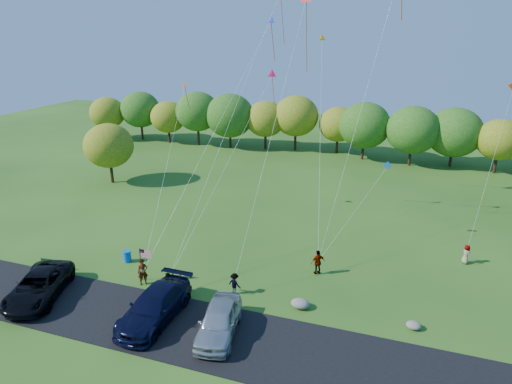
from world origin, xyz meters
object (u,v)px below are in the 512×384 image
flyer_c (235,284)px  minivan_navy (155,306)px  minivan_silver (219,321)px  flyer_a (143,272)px  park_bench (52,264)px  minivan_dark (39,286)px  flyer_b (168,283)px  flyer_d (318,262)px  flyer_e (466,254)px  trash_barrel (127,256)px

flyer_c → minivan_navy: bearing=67.0°
minivan_silver → flyer_c: minivan_silver is taller
minivan_silver → flyer_a: flyer_a is taller
flyer_c → park_bench: size_ratio=0.93×
flyer_c → park_bench: (-14.12, -1.44, -0.28)m
minivan_dark → flyer_b: size_ratio=4.07×
minivan_navy → park_bench: minivan_navy is taller
flyer_a → flyer_d: 12.56m
minivan_navy → flyer_a: 4.51m
minivan_silver → flyer_e: size_ratio=3.39×
minivan_silver → park_bench: (-14.89, 2.98, -0.47)m
flyer_c → flyer_d: flyer_d is taller
flyer_a → flyer_b: bearing=-49.5°
flyer_b → flyer_c: size_ratio=1.00×
minivan_dark → flyer_e: bearing=8.7°
minivan_dark → park_bench: bearing=101.6°
flyer_d → flyer_e: bearing=168.9°
flyer_c → flyer_d: (4.79, 4.46, 0.19)m
flyer_c → minivan_silver: bearing=115.7°
minivan_navy → minivan_silver: (4.31, -0.03, -0.03)m
flyer_b → trash_barrel: 6.00m
flyer_d → minivan_dark: bearing=-9.3°
flyer_e → trash_barrel: 26.06m
flyer_a → flyer_b: (2.25, -0.44, -0.21)m
flyer_a → flyer_d: (11.31, 5.46, -0.02)m
flyer_c → flyer_b: bearing=34.6°
minivan_silver → park_bench: bearing=158.3°
minivan_silver → flyer_c: bearing=89.5°
minivan_navy → flyer_a: (-2.98, 3.39, -0.01)m
flyer_c → flyer_d: 6.55m
minivan_navy → trash_barrel: size_ratio=6.96×
minivan_navy → trash_barrel: bearing=135.8°
flyer_b → flyer_e: flyer_e is taller
flyer_a → flyer_e: 24.23m
minivan_navy → flyer_e: minivan_navy is taller
minivan_silver → flyer_e: 20.22m
park_bench → trash_barrel: (4.61, 2.89, -0.03)m
flyer_b → park_bench: 9.86m
minivan_dark → flyer_d: bearing=9.3°
minivan_dark → minivan_navy: 8.58m
minivan_dark → trash_barrel: 6.77m
flyer_c → flyer_e: 18.05m
minivan_navy → park_bench: size_ratio=3.89×
flyer_a → flyer_e: flyer_a is taller
flyer_e → flyer_b: bearing=87.9°
flyer_c → flyer_e: size_ratio=0.98×
minivan_dark → minivan_navy: (8.57, 0.39, 0.06)m
trash_barrel → park_bench: bearing=-147.9°
minivan_dark → flyer_c: bearing=2.2°
minivan_dark → flyer_a: (5.59, 3.78, 0.05)m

